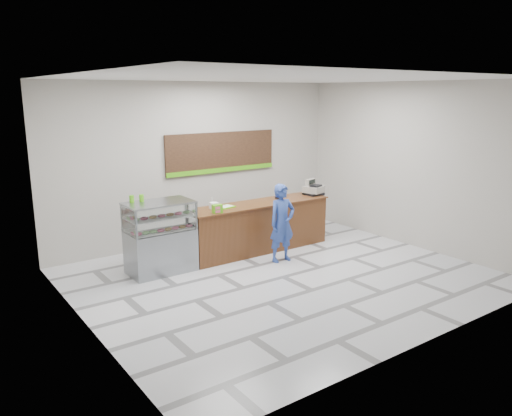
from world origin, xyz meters
TOP-DOWN VIEW (x-y plane):
  - floor at (0.00, 0.00)m, footprint 7.00×7.00m
  - back_wall at (0.00, 3.00)m, footprint 7.00×0.00m
  - ceiling at (0.00, 0.00)m, footprint 7.00×7.00m
  - sales_counter at (0.55, 1.55)m, footprint 3.26×0.76m
  - display_case at (-1.67, 1.55)m, footprint 1.22×0.72m
  - menu_board at (0.55, 2.96)m, footprint 2.80×0.06m
  - cash_register at (2.05, 1.52)m, footprint 0.46×0.47m
  - card_terminal at (1.13, 1.61)m, footprint 0.12×0.19m
  - serving_tray at (-0.23, 1.59)m, footprint 0.39×0.31m
  - napkin_box at (-0.48, 1.61)m, footprint 0.16×0.16m
  - straw_cup at (-0.45, 1.72)m, footprint 0.08×0.08m
  - promo_box at (-0.60, 1.28)m, footprint 0.20×0.14m
  - donut_decal at (1.08, 1.34)m, footprint 0.15×0.15m
  - green_cup_left at (-2.08, 1.80)m, footprint 0.08×0.08m
  - green_cup_right at (-1.91, 1.77)m, footprint 0.08×0.08m
  - customer at (0.54, 0.73)m, footprint 0.58×0.40m

SIDE VIEW (x-z plane):
  - floor at x=0.00m, z-range 0.00..0.00m
  - sales_counter at x=0.55m, z-range 0.00..1.03m
  - display_case at x=-1.67m, z-range 0.01..1.34m
  - customer at x=0.54m, z-range 0.00..1.55m
  - donut_decal at x=1.08m, z-range 1.03..1.03m
  - serving_tray at x=-0.23m, z-range 1.03..1.05m
  - card_terminal at x=1.13m, z-range 1.03..1.07m
  - straw_cup at x=-0.45m, z-range 1.03..1.14m
  - napkin_box at x=-0.48m, z-range 1.03..1.16m
  - promo_box at x=-0.60m, z-range 1.03..1.19m
  - cash_register at x=2.05m, z-range 0.99..1.33m
  - green_cup_right at x=-1.91m, z-range 1.33..1.46m
  - green_cup_left at x=-2.08m, z-range 1.33..1.46m
  - back_wall at x=0.00m, z-range -1.75..5.25m
  - menu_board at x=0.55m, z-range 1.48..2.38m
  - ceiling at x=0.00m, z-range 3.50..3.50m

